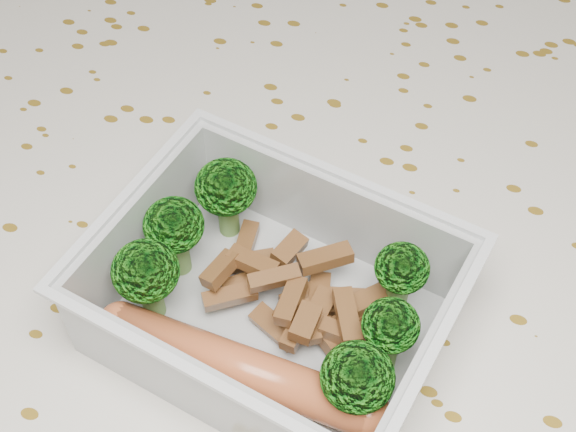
% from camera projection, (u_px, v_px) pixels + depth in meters
% --- Properties ---
extents(dining_table, '(1.40, 0.90, 0.75)m').
position_uv_depth(dining_table, '(283.00, 328.00, 0.54)').
color(dining_table, brown).
rests_on(dining_table, ground).
extents(tablecloth, '(1.46, 0.96, 0.19)m').
position_uv_depth(tablecloth, '(282.00, 287.00, 0.50)').
color(tablecloth, silver).
rests_on(tablecloth, dining_table).
extents(lunch_container, '(0.21, 0.17, 0.06)m').
position_uv_depth(lunch_container, '(273.00, 306.00, 0.42)').
color(lunch_container, silver).
rests_on(lunch_container, tablecloth).
extents(broccoli_florets, '(0.16, 0.12, 0.05)m').
position_uv_depth(broccoli_florets, '(264.00, 274.00, 0.41)').
color(broccoli_florets, '#608C3F').
rests_on(broccoli_florets, lunch_container).
extents(meat_pile, '(0.11, 0.08, 0.03)m').
position_uv_depth(meat_pile, '(302.00, 301.00, 0.43)').
color(meat_pile, brown).
rests_on(meat_pile, lunch_container).
extents(sausage, '(0.16, 0.03, 0.02)m').
position_uv_depth(sausage, '(240.00, 368.00, 0.40)').
color(sausage, '#B9582F').
rests_on(sausage, lunch_container).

